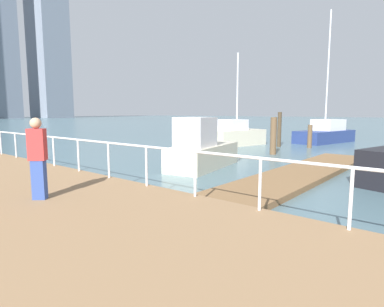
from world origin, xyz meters
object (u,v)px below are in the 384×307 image
Objects in this scene: moored_boat_0 at (236,135)px; pedestrian_0 at (38,157)px; moored_boat_3 at (201,150)px; moored_boat_4 at (325,133)px.

moored_boat_0 is 16.87m from pedestrian_0.
moored_boat_0 is at bearing 23.54° from moored_boat_3.
moored_boat_4 is at bearing -1.11° from moored_boat_3.
pedestrian_0 is (-7.24, -1.07, 0.59)m from moored_boat_3.
pedestrian_0 is (-16.12, -4.94, 0.63)m from moored_boat_0.
moored_boat_3 is at bearing 8.39° from pedestrian_0.
moored_boat_4 is at bearing 1.98° from pedestrian_0.
moored_boat_0 reaches higher than pedestrian_0.
moored_boat_0 is at bearing 146.59° from moored_boat_4.
pedestrian_0 is (-22.43, -0.78, 0.64)m from moored_boat_4.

